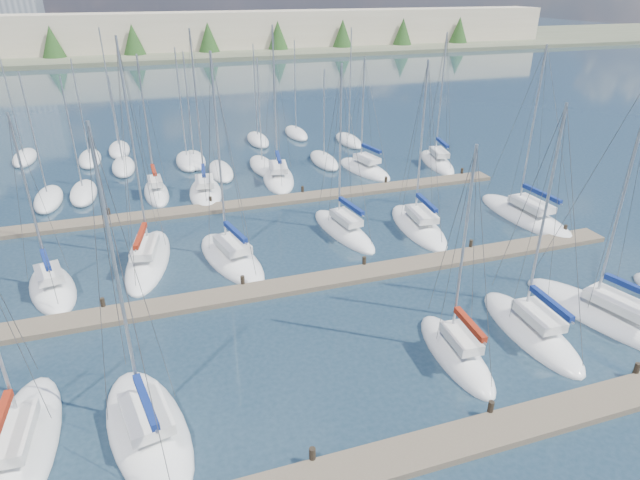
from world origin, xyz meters
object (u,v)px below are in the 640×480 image
object	(u,v)px
sailboat_h	(52,288)
sailboat_f	(607,317)
sailboat_p	(278,177)
sailboat_d	(456,353)
sailboat_n	(156,192)
sailboat_o	(206,192)
sailboat_b	(20,448)
sailboat_m	(525,216)
sailboat_r	(437,162)
sailboat_e	(531,330)
sailboat_k	(343,230)
sailboat_q	(365,169)
sailboat_c	(148,429)
sailboat_l	(418,226)
sailboat_j	(231,258)
sailboat_i	(148,260)

from	to	relation	value
sailboat_h	sailboat_f	xyz separation A→B (m)	(29.53, -13.09, -0.00)
sailboat_p	sailboat_d	distance (m)	28.76
sailboat_n	sailboat_o	bearing A→B (deg)	-20.15
sailboat_b	sailboat_m	world-z (taller)	sailboat_m
sailboat_d	sailboat_r	bearing A→B (deg)	65.83
sailboat_e	sailboat_n	bearing A→B (deg)	125.19
sailboat_f	sailboat_d	distance (m)	9.68
sailboat_k	sailboat_m	xyz separation A→B (m)	(14.65, -2.01, -0.02)
sailboat_k	sailboat_e	size ratio (longest dim) A/B	1.00
sailboat_n	sailboat_e	size ratio (longest dim) A/B	0.98
sailboat_q	sailboat_b	xyz separation A→B (m)	(-26.65, -28.28, -0.00)
sailboat_k	sailboat_m	distance (m)	14.79
sailboat_n	sailboat_c	bearing A→B (deg)	-95.86
sailboat_l	sailboat_j	world-z (taller)	sailboat_j
sailboat_q	sailboat_r	distance (m)	7.96
sailboat_n	sailboat_l	world-z (taller)	sailboat_l
sailboat_n	sailboat_k	xyz separation A→B (m)	(12.86, -12.63, -0.01)
sailboat_o	sailboat_k	bearing A→B (deg)	-46.81
sailboat_e	sailboat_r	world-z (taller)	sailboat_r
sailboat_r	sailboat_p	world-z (taller)	sailboat_p
sailboat_k	sailboat_m	bearing A→B (deg)	-15.87
sailboat_i	sailboat_k	world-z (taller)	sailboat_i
sailboat_o	sailboat_l	bearing A→B (deg)	-35.30
sailboat_n	sailboat_r	world-z (taller)	sailboat_r
sailboat_l	sailboat_q	distance (m)	14.12
sailboat_f	sailboat_p	size ratio (longest dim) A/B	0.99
sailboat_h	sailboat_p	distance (m)	23.78
sailboat_l	sailboat_b	world-z (taller)	sailboat_l
sailboat_j	sailboat_c	distance (m)	15.36
sailboat_k	sailboat_b	world-z (taller)	sailboat_k
sailboat_f	sailboat_c	bearing A→B (deg)	166.00
sailboat_h	sailboat_r	world-z (taller)	sailboat_r
sailboat_e	sailboat_d	size ratio (longest dim) A/B	1.12
sailboat_n	sailboat_m	distance (m)	31.16
sailboat_l	sailboat_f	xyz separation A→B (m)	(4.15, -14.29, 0.00)
sailboat_i	sailboat_b	world-z (taller)	sailboat_i
sailboat_c	sailboat_b	bearing A→B (deg)	162.39
sailboat_q	sailboat_c	distance (m)	36.14
sailboat_i	sailboat_e	world-z (taller)	sailboat_i
sailboat_q	sailboat_l	bearing A→B (deg)	-107.60
sailboat_m	sailboat_i	bearing A→B (deg)	173.42
sailboat_i	sailboat_q	xyz separation A→B (m)	(21.17, 13.26, -0.02)
sailboat_k	sailboat_d	world-z (taller)	sailboat_k
sailboat_c	sailboat_k	bearing A→B (deg)	36.23
sailboat_c	sailboat_o	size ratio (longest dim) A/B	0.95
sailboat_q	sailboat_e	xyz separation A→B (m)	(-2.14, -28.01, 0.01)
sailboat_h	sailboat_f	distance (m)	32.30
sailboat_k	sailboat_b	bearing A→B (deg)	-149.88
sailboat_n	sailboat_h	world-z (taller)	sailboat_n
sailboat_k	sailboat_r	size ratio (longest dim) A/B	0.96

